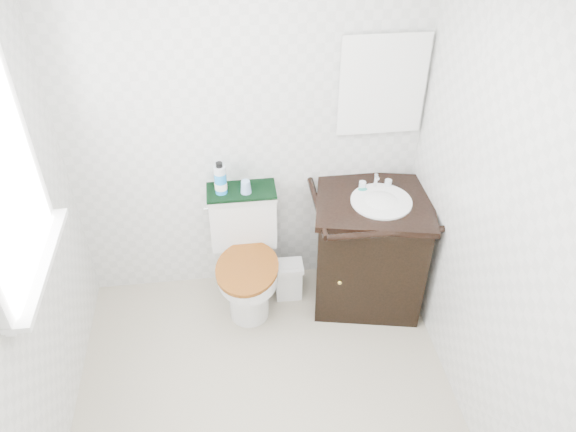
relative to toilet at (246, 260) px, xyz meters
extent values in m
plane|color=#B1AA8E|center=(0.05, -0.97, -0.36)|extent=(2.40, 2.40, 0.00)
plane|color=silver|center=(0.05, 0.23, 0.84)|extent=(2.40, 0.00, 2.40)
plane|color=silver|center=(1.15, -0.97, 0.84)|extent=(0.00, 2.40, 2.40)
cube|color=silver|center=(0.87, 0.21, 1.09)|extent=(0.50, 0.02, 0.60)
cylinder|color=white|center=(0.00, -0.15, -0.16)|extent=(0.26, 0.26, 0.40)
cube|color=white|center=(0.00, 0.10, -0.16)|extent=(0.26, 0.28, 0.40)
cube|color=white|center=(0.00, 0.12, 0.24)|extent=(0.42, 0.18, 0.38)
cube|color=white|center=(0.00, 0.12, 0.44)|extent=(0.44, 0.20, 0.03)
cylinder|color=white|center=(0.00, -0.19, 0.05)|extent=(0.38, 0.38, 0.08)
cylinder|color=brown|center=(0.00, -0.19, 0.10)|extent=(0.47, 0.47, 0.03)
cube|color=black|center=(0.82, -0.06, 0.03)|extent=(0.78, 0.70, 0.78)
cube|color=black|center=(0.82, -0.06, 0.44)|extent=(0.83, 0.75, 0.04)
cylinder|color=white|center=(0.85, -0.09, 0.47)|extent=(0.38, 0.38, 0.01)
ellipsoid|color=white|center=(0.85, -0.09, 0.41)|extent=(0.32, 0.32, 0.16)
cylinder|color=silver|center=(0.85, 0.06, 0.51)|extent=(0.02, 0.02, 0.10)
cube|color=white|center=(0.28, 0.00, -0.23)|extent=(0.18, 0.14, 0.25)
cube|color=white|center=(0.28, 0.00, -0.09)|extent=(0.20, 0.16, 0.03)
cube|color=black|center=(0.00, 0.12, 0.47)|extent=(0.43, 0.22, 0.02)
cylinder|color=#1C8FEF|center=(-0.12, 0.11, 0.55)|extent=(0.08, 0.08, 0.14)
cylinder|color=silver|center=(-0.12, 0.11, 0.64)|extent=(0.08, 0.08, 0.05)
cylinder|color=black|center=(-0.12, 0.11, 0.68)|extent=(0.04, 0.04, 0.03)
cone|color=#84A8D8|center=(0.03, 0.09, 0.52)|extent=(0.07, 0.07, 0.09)
ellipsoid|color=#197A6E|center=(0.76, 0.04, 0.47)|extent=(0.07, 0.05, 0.02)
camera|label=1|loc=(-0.07, -2.78, 2.48)|focal=35.00mm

